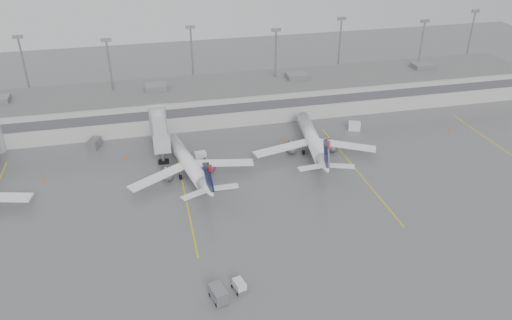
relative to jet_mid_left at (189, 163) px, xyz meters
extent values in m
plane|color=#555558|center=(15.84, -29.51, -2.89)|extent=(260.00, 260.00, 0.00)
cube|color=#AFAFAA|center=(15.84, 28.49, 1.11)|extent=(150.00, 16.00, 8.00)
cube|color=#47474C|center=(15.84, 20.44, 2.11)|extent=(150.00, 0.15, 2.20)
cube|color=#606060|center=(15.84, 28.49, 5.16)|extent=(152.00, 17.00, 0.30)
cube|color=slate|center=(65.84, 28.49, 5.91)|extent=(5.00, 4.00, 1.30)
cylinder|color=gray|center=(-34.16, 37.99, 7.11)|extent=(0.44, 0.44, 20.00)
cube|color=slate|center=(-34.16, 37.99, 17.31)|extent=(2.40, 0.50, 0.80)
cylinder|color=gray|center=(-14.16, 30.49, 7.11)|extent=(0.44, 0.44, 20.00)
cube|color=slate|center=(-14.16, 30.49, 17.31)|extent=(2.40, 0.50, 0.80)
cylinder|color=gray|center=(5.84, 37.99, 7.11)|extent=(0.44, 0.44, 20.00)
cube|color=slate|center=(5.84, 37.99, 17.31)|extent=(2.40, 0.50, 0.80)
cylinder|color=gray|center=(25.84, 30.49, 7.11)|extent=(0.44, 0.44, 20.00)
cube|color=slate|center=(25.84, 30.49, 17.31)|extent=(2.40, 0.50, 0.80)
cylinder|color=gray|center=(45.84, 37.99, 7.11)|extent=(0.44, 0.44, 20.00)
cube|color=slate|center=(45.84, 37.99, 17.31)|extent=(2.40, 0.50, 0.80)
cylinder|color=gray|center=(65.84, 30.49, 7.11)|extent=(0.44, 0.44, 20.00)
cube|color=slate|center=(65.84, 30.49, 17.31)|extent=(2.40, 0.50, 0.80)
cylinder|color=gray|center=(85.84, 37.99, 7.11)|extent=(0.44, 0.44, 20.00)
cube|color=slate|center=(85.84, 37.99, 17.31)|extent=(2.40, 0.50, 0.80)
cylinder|color=#ADB0B3|center=(-4.66, 20.49, 0.61)|extent=(4.00, 4.00, 7.00)
cube|color=#ADB0B3|center=(-4.66, 13.99, 1.41)|extent=(2.80, 13.00, 2.60)
cube|color=#ADB0B3|center=(-4.66, 6.49, 1.41)|extent=(3.40, 2.40, 3.00)
cylinder|color=gray|center=(-4.66, 6.49, -1.49)|extent=(0.70, 0.70, 2.80)
cube|color=black|center=(-4.66, 6.49, -2.54)|extent=(2.20, 1.20, 0.70)
cube|color=#D3C20C|center=(-1.66, -5.51, -2.88)|extent=(0.25, 40.00, 0.01)
cube|color=#D3C20C|center=(33.34, -5.51, -2.88)|extent=(0.25, 40.00, 0.01)
cube|color=#D3C20C|center=(68.34, -5.51, -2.88)|extent=(0.25, 40.00, 0.01)
cylinder|color=white|center=(-0.28, 1.36, -0.06)|extent=(6.90, 20.91, 2.83)
cone|color=white|center=(-2.60, 12.83, -0.06)|extent=(3.30, 3.15, 2.83)
cone|color=white|center=(2.22, -10.94, 0.32)|extent=(3.71, 5.19, 2.83)
cube|color=white|center=(-6.22, -2.54, -0.81)|extent=(11.89, 8.17, 0.33)
cube|color=white|center=(6.72, 0.08, -0.81)|extent=(12.47, 3.84, 0.33)
cube|color=black|center=(2.31, -11.40, 3.06)|extent=(1.33, 5.26, 6.17)
cube|color=#980B0B|center=(2.55, -12.61, 5.51)|extent=(0.66, 1.93, 1.79)
cylinder|color=black|center=(-1.96, 9.68, -2.46)|extent=(0.49, 0.90, 0.85)
cylinder|color=black|center=(-1.84, -0.88, -2.37)|extent=(0.62, 1.10, 1.04)
cylinder|color=black|center=(2.04, -0.10, -2.37)|extent=(0.62, 1.10, 1.04)
cylinder|color=white|center=(27.25, 5.22, 0.04)|extent=(5.78, 21.71, 2.93)
cone|color=white|center=(28.87, 17.23, 0.04)|extent=(3.27, 3.10, 2.93)
cone|color=white|center=(25.51, -7.67, 0.44)|extent=(3.56, 5.24, 2.93)
cube|color=white|center=(20.10, 3.42, -0.74)|extent=(12.96, 4.78, 0.34)
cube|color=white|center=(33.67, 1.59, -0.74)|extent=(12.56, 7.80, 0.34)
cube|color=black|center=(25.45, -8.15, 3.27)|extent=(1.03, 5.50, 6.39)
cube|color=#980B0B|center=(25.28, -9.41, 5.81)|extent=(0.55, 2.00, 1.86)
cylinder|color=black|center=(28.42, 13.94, -2.45)|extent=(0.46, 0.92, 0.88)
cylinder|color=black|center=(24.95, 3.55, -2.35)|extent=(0.58, 1.12, 1.08)
cylinder|color=black|center=(29.02, 3.01, -2.35)|extent=(0.58, 1.12, 1.08)
cube|color=silver|center=(3.17, -33.76, -2.08)|extent=(1.84, 2.42, 1.61)
cube|color=slate|center=(3.17, -33.76, -2.58)|extent=(2.11, 2.81, 0.63)
cylinder|color=black|center=(2.25, -33.08, -2.64)|extent=(0.32, 0.53, 0.50)
cylinder|color=black|center=(3.64, -32.72, -2.64)|extent=(0.32, 0.53, 0.50)
cylinder|color=black|center=(2.71, -34.81, -2.64)|extent=(0.32, 0.53, 0.50)
cylinder|color=black|center=(4.09, -34.44, -2.64)|extent=(0.32, 0.53, 0.50)
cube|color=slate|center=(-0.03, -34.96, -1.81)|extent=(2.56, 3.53, 1.93)
cylinder|color=black|center=(-1.08, -34.07, -2.57)|extent=(0.40, 0.68, 0.63)
cylinder|color=black|center=(1.03, -35.86, -2.57)|extent=(0.40, 0.68, 0.63)
cube|color=silver|center=(3.04, 6.39, -2.04)|extent=(2.53, 1.80, 1.70)
cube|color=silver|center=(40.52, 12.63, -1.92)|extent=(3.22, 2.72, 1.94)
cube|color=slate|center=(-18.92, 17.15, -1.85)|extent=(3.20, 3.88, 2.08)
cone|color=#F45305|center=(-27.93, 4.31, -2.51)|extent=(0.48, 0.48, 0.76)
cone|color=#F45305|center=(-12.22, 10.27, -2.53)|extent=(0.46, 0.46, 0.73)
cone|color=#F45305|center=(22.25, 10.76, -2.51)|extent=(0.47, 0.47, 0.75)
cone|color=#F45305|center=(62.08, 6.41, -2.54)|extent=(0.44, 0.44, 0.70)
camera|label=1|loc=(-6.85, -86.44, 47.52)|focal=35.00mm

